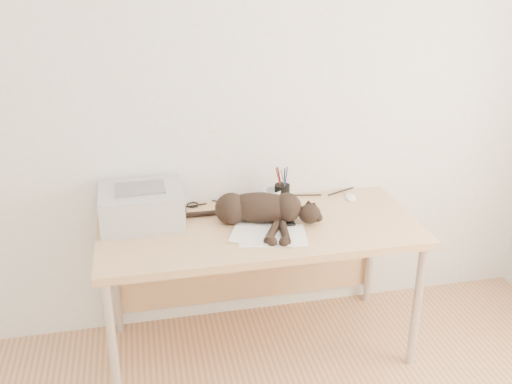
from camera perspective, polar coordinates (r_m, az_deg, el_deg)
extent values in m
plane|color=white|center=(3.00, -1.12, 9.30)|extent=(3.50, 0.00, 3.50)
cube|color=tan|center=(2.87, 0.35, -3.74)|extent=(1.60, 0.70, 0.04)
cylinder|color=#BBBBBE|center=(2.76, -14.15, -14.76)|extent=(0.04, 0.04, 0.70)
cylinder|color=#BBBBBE|center=(3.05, 15.78, -10.99)|extent=(0.04, 0.04, 0.70)
cylinder|color=#BBBBBE|center=(3.26, -13.97, -8.36)|extent=(0.04, 0.04, 0.70)
cylinder|color=#BBBBBE|center=(3.51, 11.37, -5.75)|extent=(0.04, 0.04, 0.70)
cube|color=tan|center=(3.30, -0.90, -6.18)|extent=(1.48, 0.02, 0.60)
cube|color=#A6A6AB|center=(2.91, -11.38, -1.37)|extent=(0.41, 0.35, 0.18)
cube|color=black|center=(2.91, -11.39, -1.21)|extent=(0.34, 0.02, 0.11)
cube|color=slate|center=(2.87, -11.52, 0.37)|extent=(0.24, 0.17, 0.01)
cube|color=white|center=(2.76, 1.64, -4.38)|extent=(0.36, 0.28, 0.00)
cube|color=white|center=(2.77, 0.94, -4.20)|extent=(0.39, 0.33, 0.00)
ellipsoid|color=black|center=(2.87, 0.52, -1.58)|extent=(0.40, 0.25, 0.16)
sphere|color=black|center=(2.87, -2.52, -1.69)|extent=(0.16, 0.16, 0.16)
ellipsoid|color=black|center=(2.86, 5.38, -2.18)|extent=(0.14, 0.13, 0.10)
cone|color=black|center=(2.89, 5.28, -1.07)|extent=(0.05, 0.06, 0.05)
cone|color=black|center=(2.89, 5.82, -1.24)|extent=(0.05, 0.06, 0.05)
cylinder|color=black|center=(2.76, 1.71, -3.91)|extent=(0.10, 0.22, 0.04)
cylinder|color=black|center=(2.76, 2.84, -3.94)|extent=(0.10, 0.22, 0.04)
cylinder|color=black|center=(2.96, -5.32, -2.18)|extent=(0.24, 0.09, 0.03)
imported|color=white|center=(3.06, 1.62, -0.55)|extent=(0.14, 0.14, 0.09)
cylinder|color=black|center=(3.08, 2.62, -0.24)|extent=(0.08, 0.08, 0.11)
cylinder|color=#990C0C|center=(3.05, 2.42, 1.07)|extent=(0.01, 0.01, 0.15)
cylinder|color=navy|center=(3.06, 2.82, 1.17)|extent=(0.01, 0.01, 0.15)
cylinder|color=black|center=(3.04, 2.70, 1.00)|extent=(0.01, 0.01, 0.15)
cube|color=slate|center=(3.07, -1.40, -1.25)|extent=(0.06, 0.19, 0.02)
cube|color=black|center=(2.91, 3.06, -2.67)|extent=(0.05, 0.17, 0.02)
ellipsoid|color=white|center=(3.20, 9.42, -0.38)|extent=(0.07, 0.11, 0.03)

